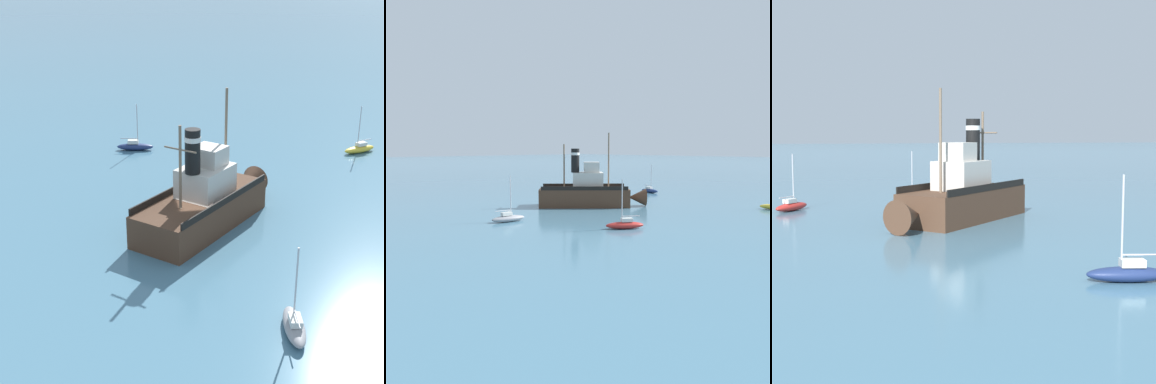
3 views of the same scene
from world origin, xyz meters
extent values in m
plane|color=#477289|center=(0.00, 0.00, 0.00)|extent=(600.00, 600.00, 0.00)
cube|color=#4C3323|center=(-1.20, 0.71, 1.20)|extent=(11.73, 11.45, 2.40)
cone|color=#4C3323|center=(-6.42, 5.67, 1.20)|extent=(3.36, 3.36, 2.35)
cube|color=beige|center=(-1.56, 1.06, 3.50)|extent=(4.97, 4.93, 2.20)
cube|color=beige|center=(-1.92, 1.40, 5.30)|extent=(2.97, 2.97, 1.40)
cylinder|color=black|center=(-0.33, -0.11, 6.20)|extent=(1.10, 1.10, 3.20)
cylinder|color=silver|center=(-0.33, -0.11, 7.10)|extent=(1.16, 1.16, 0.35)
cylinder|color=#75604C|center=(-3.59, 2.99, 6.15)|extent=(0.20, 0.20, 7.50)
cylinder|color=#75604C|center=(0.76, -1.14, 5.40)|extent=(0.20, 0.20, 6.00)
cylinder|color=#75604C|center=(0.76, -1.14, 6.72)|extent=(1.88, 1.97, 0.12)
cube|color=black|center=(-2.68, -0.85, 2.65)|extent=(8.35, 7.94, 0.50)
cube|color=black|center=(0.29, 2.28, 2.65)|extent=(8.35, 7.94, 0.50)
ellipsoid|color=gray|center=(12.88, 3.19, 0.35)|extent=(3.93, 1.69, 0.70)
cube|color=silver|center=(13.08, 3.16, 0.88)|extent=(1.19, 0.81, 0.36)
cylinder|color=#B7B7BC|center=(12.58, 3.24, 2.80)|extent=(0.10, 0.10, 4.20)
cylinder|color=#B7B7BC|center=(13.47, 3.10, 1.25)|extent=(1.79, 0.37, 0.08)
ellipsoid|color=gold|center=(-16.52, 20.16, 0.35)|extent=(2.21, 3.95, 0.70)
cube|color=silver|center=(-16.58, 20.36, 0.88)|extent=(0.95, 1.24, 0.36)
cylinder|color=#B7B7BC|center=(-16.43, 19.88, 2.80)|extent=(0.10, 0.10, 4.20)
cylinder|color=#B7B7BC|center=(-16.70, 20.74, 1.25)|extent=(0.63, 1.74, 0.08)
ellipsoid|color=navy|center=(-21.19, -2.75, 0.35)|extent=(1.75, 3.93, 0.70)
cube|color=silver|center=(-21.23, -2.95, 0.88)|extent=(0.82, 1.20, 0.36)
cylinder|color=#B7B7BC|center=(-21.14, -2.46, 2.80)|extent=(0.10, 0.10, 4.20)
cylinder|color=#B7B7BC|center=(-21.30, -3.34, 1.25)|extent=(0.39, 1.79, 0.08)
camera|label=1|loc=(38.20, -6.56, 18.56)|focal=55.00mm
camera|label=2|loc=(37.68, 39.16, 7.99)|focal=38.00mm
camera|label=3|loc=(-45.36, 9.77, 6.81)|focal=55.00mm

